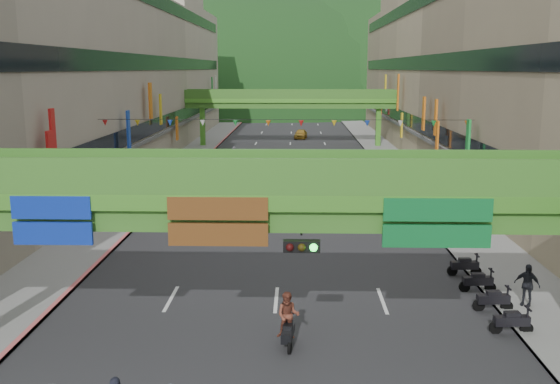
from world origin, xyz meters
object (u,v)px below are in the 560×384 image
overpass_near (299,218)px  car_silver (206,184)px  scooter_rider_mid (288,319)px  car_yellow (301,134)px

overpass_near → car_silver: overpass_near is taller
scooter_rider_mid → car_yellow: 66.20m
scooter_rider_mid → car_silver: scooter_rider_mid is taller
car_silver → car_yellow: 39.44m
overpass_near → car_yellow: 68.45m
scooter_rider_mid → overpass_near: bearing=-80.2°
overpass_near → scooter_rider_mid: overpass_near is taller
overpass_near → car_silver: 30.82m
car_yellow → scooter_rider_mid: bearing=-84.1°
scooter_rider_mid → car_yellow: (0.83, 66.19, -0.38)m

